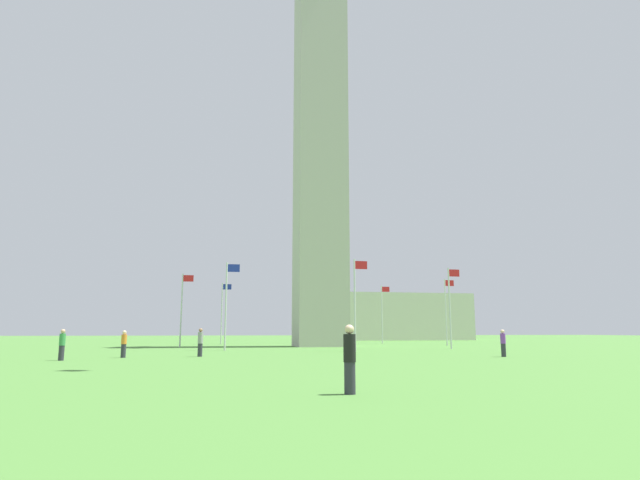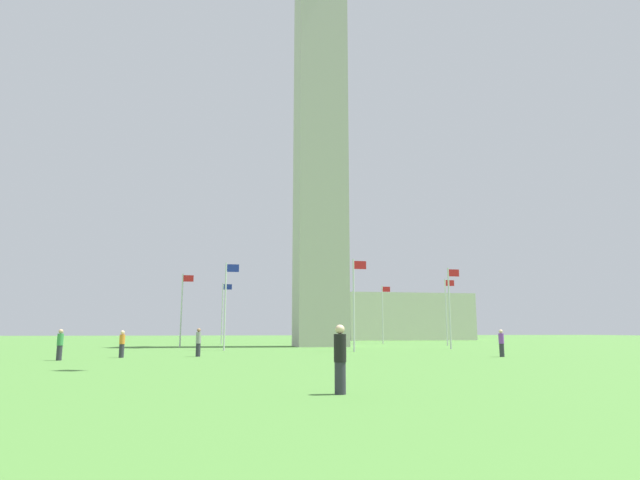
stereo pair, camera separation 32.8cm
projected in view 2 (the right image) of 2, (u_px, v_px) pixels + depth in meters
The scene contains 16 objects.
ground_plane at pixel (320, 346), 54.61m from camera, with size 260.00×260.00×0.00m, color #477A33.
obelisk_monument at pixel (320, 130), 58.50m from camera, with size 5.12×5.12×46.57m.
flagpole_n at pixel (447, 308), 57.88m from camera, with size 1.12×0.14×7.17m.
flagpole_ne at pixel (383, 311), 66.63m from camera, with size 1.12×0.14×7.17m.
flagpole_e at pixel (300, 312), 68.73m from camera, with size 1.12×0.14×7.17m.
flagpole_se at pixel (223, 310), 62.95m from camera, with size 1.12×0.14×7.17m.
flagpole_s at pixel (182, 306), 52.68m from camera, with size 1.12×0.14×7.17m.
flagpole_sw at pixel (226, 301), 43.93m from camera, with size 1.12×0.14×7.17m.
flagpole_w at pixel (355, 300), 41.83m from camera, with size 1.12×0.14×7.17m.
flagpole_nw at pixel (450, 304), 47.61m from camera, with size 1.12×0.14×7.17m.
person_green_shirt at pixel (60, 345), 29.09m from camera, with size 0.32×0.32×1.68m.
person_purple_shirt at pixel (501, 343), 33.04m from camera, with size 0.32×0.32×1.66m.
person_orange_shirt at pixel (122, 344), 32.08m from camera, with size 0.32×0.32×1.61m.
person_black_shirt at pixel (340, 359), 13.72m from camera, with size 0.32×0.32×1.75m.
person_gray_shirt at pixel (198, 342), 33.41m from camera, with size 0.32×0.32×1.74m.
distant_building at pixel (401, 317), 95.41m from camera, with size 21.92×13.97×7.87m.
Camera 2 is at (-10.55, -54.64, 1.60)m, focal length 30.08 mm.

